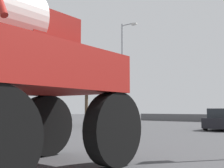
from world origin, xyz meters
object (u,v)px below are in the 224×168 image
Objects in this scene: traffic_signal_near_left at (47,90)px; bare_tree_left at (87,72)px; streetlight_far_left at (123,69)px; oversize_sprayer at (26,78)px; sedan_ahead at (224,120)px.

traffic_signal_near_left is 0.51× the size of bare_tree_left.
streetlight_far_left is 1.36× the size of bare_tree_left.
bare_tree_left is at bearing 39.02° from oversize_sprayer.
bare_tree_left reaches higher than oversize_sprayer.
oversize_sprayer is 17.88m from streetlight_far_left.
bare_tree_left is (-11.88, -1.70, 4.27)m from sedan_ahead.
bare_tree_left reaches higher than traffic_signal_near_left.
traffic_signal_near_left is at bearing 155.63° from sedan_ahead.
sedan_ahead is 0.63× the size of bare_tree_left.
bare_tree_left is at bearing -171.37° from streetlight_far_left.
bare_tree_left is (-6.48, 9.67, 2.54)m from traffic_signal_near_left.
sedan_ahead is 12.71m from traffic_signal_near_left.
streetlight_far_left is at bearing 28.15° from oversize_sprayer.
bare_tree_left reaches higher than sedan_ahead.
sedan_ahead is at bearing 7.91° from streetlight_far_left.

